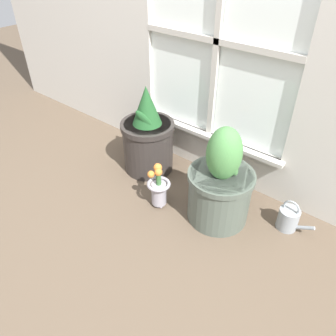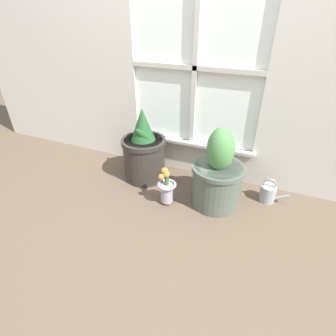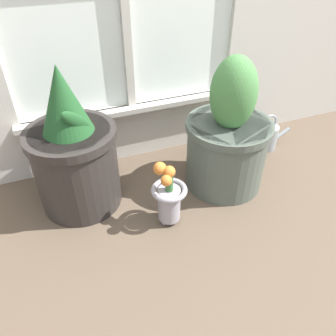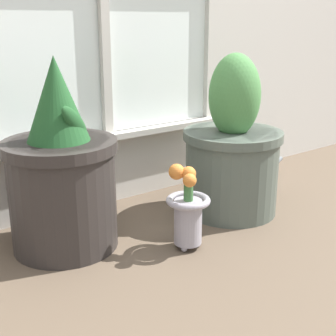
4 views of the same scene
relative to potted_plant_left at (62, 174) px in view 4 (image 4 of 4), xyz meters
name	(u,v)px [view 4 (image 4 of 4)]	position (x,y,z in m)	size (l,w,h in m)	color
ground_plane	(207,256)	(0.33, -0.34, -0.25)	(10.00, 10.00, 0.00)	brown
potted_plant_left	(62,174)	(0.00, 0.00, 0.00)	(0.37, 0.37, 0.62)	#2D2826
potted_plant_right	(232,153)	(0.65, -0.11, -0.02)	(0.38, 0.38, 0.61)	#4C564C
flower_vase	(187,209)	(0.31, -0.26, -0.11)	(0.14, 0.14, 0.29)	#99939E
watering_can	(260,166)	(1.02, 0.06, -0.18)	(0.21, 0.12, 0.20)	gray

